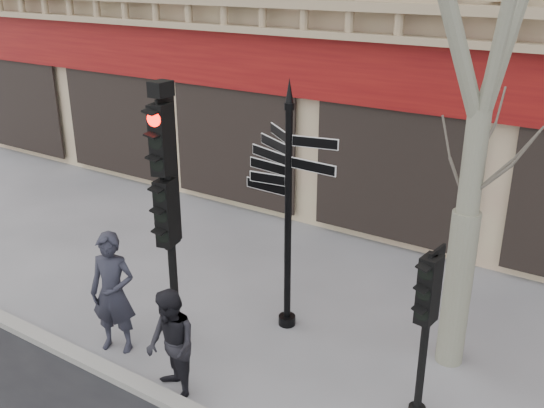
{
  "coord_description": "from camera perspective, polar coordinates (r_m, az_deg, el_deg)",
  "views": [
    {
      "loc": [
        4.34,
        -6.2,
        5.54
      ],
      "look_at": [
        -0.12,
        0.6,
        2.35
      ],
      "focal_mm": 40.0,
      "sensor_mm": 36.0,
      "label": 1
    }
  ],
  "objects": [
    {
      "name": "ground",
      "position": [
        9.38,
        -1.47,
        -14.78
      ],
      "size": [
        80.0,
        80.0,
        0.0
      ],
      "primitive_type": "plane",
      "color": "slate",
      "rests_on": "ground"
    },
    {
      "name": "fingerpost",
      "position": [
        9.09,
        1.57,
        3.46
      ],
      "size": [
        2.04,
        2.04,
        4.08
      ],
      "rotation": [
        0.0,
        0.0,
        -0.22
      ],
      "color": "black",
      "rests_on": "ground"
    },
    {
      "name": "traffic_signal_main",
      "position": [
        8.91,
        -9.83,
        1.75
      ],
      "size": [
        0.51,
        0.41,
        4.09
      ],
      "rotation": [
        0.0,
        0.0,
        0.22
      ],
      "color": "black",
      "rests_on": "ground"
    },
    {
      "name": "traffic_signal_secondary",
      "position": [
        7.81,
        14.47,
        -9.35
      ],
      "size": [
        0.42,
        0.33,
        2.34
      ],
      "rotation": [
        0.0,
        0.0,
        -0.12
      ],
      "color": "black",
      "rests_on": "ground"
    },
    {
      "name": "pedestrian_a",
      "position": [
        9.5,
        -14.73,
        -8.1
      ],
      "size": [
        0.83,
        0.69,
        1.94
      ],
      "primitive_type": "imported",
      "rotation": [
        0.0,
        0.0,
        0.38
      ],
      "color": "#21222C",
      "rests_on": "ground"
    },
    {
      "name": "pedestrian_b",
      "position": [
        8.44,
        -9.48,
        -13.03
      ],
      "size": [
        0.98,
        0.9,
        1.61
      ],
      "primitive_type": "imported",
      "rotation": [
        0.0,
        0.0,
        -0.48
      ],
      "color": "black",
      "rests_on": "ground"
    }
  ]
}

